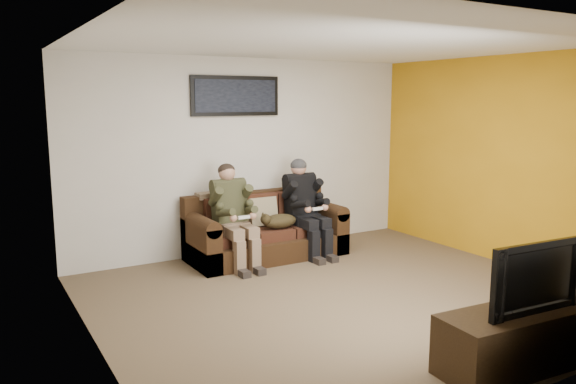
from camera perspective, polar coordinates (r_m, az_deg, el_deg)
floor at (r=6.03m, az=5.76°, el=-10.58°), size 5.00×5.00×0.00m
ceiling at (r=5.70m, az=6.20°, el=14.83°), size 5.00×5.00×0.00m
wall_back at (r=7.64m, az=-4.07°, el=3.69°), size 5.00×0.00×5.00m
wall_front at (r=4.15m, az=24.66°, el=-1.95°), size 5.00×0.00×5.00m
wall_left at (r=4.71m, az=-19.38°, el=-0.37°), size 0.00×4.50×4.50m
wall_right at (r=7.47m, az=21.65°, el=2.93°), size 0.00×4.50×4.50m
accent_wall_right at (r=7.46m, az=21.61°, el=2.92°), size 0.00×4.50×4.50m
sofa at (r=7.43m, az=-2.43°, el=-4.15°), size 2.04×0.88×0.84m
throw_pillow at (r=7.41m, az=-2.59°, el=-2.00°), size 0.39×0.19×0.39m
throw_blanket at (r=7.30m, az=-7.69°, el=-0.32°), size 0.42×0.20×0.07m
person_left at (r=6.97m, az=-5.61°, el=-1.83°), size 0.51×0.87×1.26m
person_right at (r=7.46m, az=1.72°, el=-1.02°), size 0.51×0.86×1.27m
cat at (r=7.23m, az=-0.98°, el=-2.96°), size 0.66×0.26×0.24m
framed_poster at (r=7.49m, az=-5.33°, el=9.69°), size 1.25×0.05×0.52m
tv_stand at (r=4.85m, az=22.90°, el=-13.44°), size 1.51×0.57×0.46m
television at (r=4.69m, az=23.30°, el=-7.69°), size 0.96×0.19×0.55m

